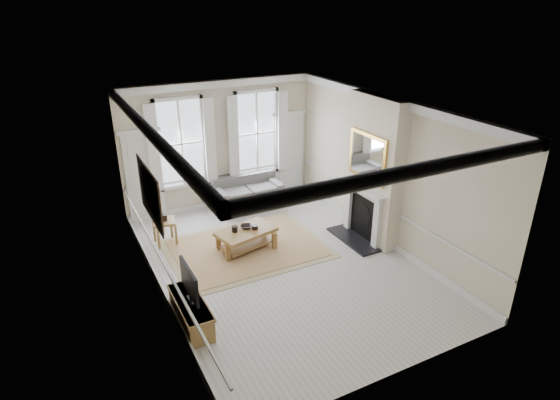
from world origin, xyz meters
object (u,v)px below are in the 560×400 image
coffee_table (246,233)px  tv_stand (191,312)px  side_table (164,225)px  sofa (247,195)px

coffee_table → tv_stand: bearing=-146.9°
tv_stand → side_table: bearing=83.6°
sofa → coffee_table: 2.33m
sofa → side_table: sofa is taller
side_table → coffee_table: bearing=-35.6°
sofa → tv_stand: bearing=-124.8°
side_table → coffee_table: (1.57, -1.12, -0.08)m
tv_stand → coffee_table: bearing=46.1°
side_table → tv_stand: size_ratio=0.44×
sofa → coffee_table: (-0.95, -2.13, 0.05)m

